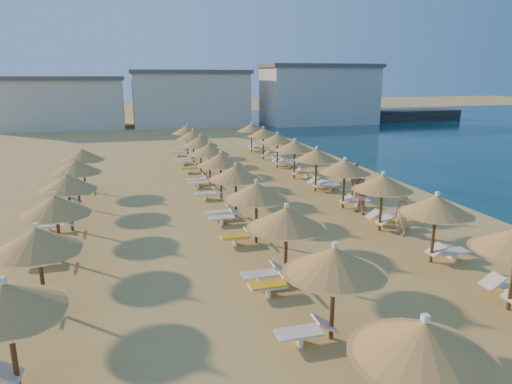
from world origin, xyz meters
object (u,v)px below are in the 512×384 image
object	(u,v)px
parasol_row_west	(236,174)
beachgoer_c	(355,179)
jetty	(364,116)
beachgoer_a	(402,214)
parasol_row_east	(345,167)
beachgoer_b	(360,197)

from	to	relation	value
parasol_row_west	beachgoer_c	size ratio (longest dim) A/B	20.20
jetty	beachgoer_c	xyz separation A→B (m)	(-21.30, -38.10, 0.22)
parasol_row_west	beachgoer_a	bearing A→B (deg)	-35.49
jetty	parasol_row_east	world-z (taller)	parasol_row_east
beachgoer_a	beachgoer_c	bearing A→B (deg)	151.70
beachgoer_c	beachgoer_a	size ratio (longest dim) A/B	1.04
parasol_row_east	beachgoer_b	world-z (taller)	parasol_row_east
parasol_row_west	jetty	bearing A→B (deg)	54.48
jetty	beachgoer_b	size ratio (longest dim) A/B	16.94
jetty	beachgoer_a	world-z (taller)	beachgoer_a
parasol_row_west	beachgoer_a	size ratio (longest dim) A/B	20.94
parasol_row_west	beachgoer_c	xyz separation A→B (m)	(7.42, 2.14, -1.18)
parasol_row_west	beachgoer_a	distance (m)	7.73
beachgoer_b	parasol_row_west	bearing A→B (deg)	-116.90
parasol_row_east	beachgoer_a	distance (m)	4.63
parasol_row_east	beachgoer_c	size ratio (longest dim) A/B	20.20
parasol_row_east	beachgoer_c	distance (m)	3.02
jetty	parasol_row_west	distance (m)	49.47
beachgoer_b	beachgoer_c	bearing A→B (deg)	140.84
jetty	beachgoer_c	world-z (taller)	beachgoer_c
beachgoer_b	jetty	bearing A→B (deg)	135.31
parasol_row_west	beachgoer_b	xyz separation A→B (m)	(6.00, -1.16, -1.26)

